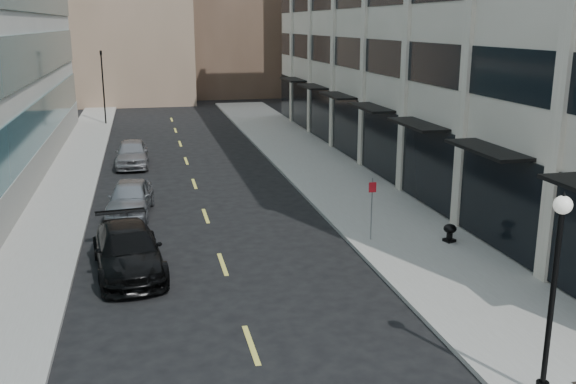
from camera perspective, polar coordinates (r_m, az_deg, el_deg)
name	(u,v)px	position (r m, az deg, el deg)	size (l,w,h in m)	color
sidewalk_right	(367,204)	(30.05, 7.04, -1.08)	(5.00, 80.00, 0.15)	gray
sidewalk_left	(50,224)	(28.65, -20.39, -2.71)	(3.00, 80.00, 0.15)	gray
building_right	(489,9)	(39.28, 17.40, 15.24)	(15.30, 46.50, 18.25)	beige
skyline_tan_far	(38,0)	(85.99, -21.34, 15.64)	(12.00, 14.00, 22.00)	#927660
skyline_stone	(321,7)	(75.99, 2.93, 16.08)	(10.00, 14.00, 20.00)	beige
road_centerline	(213,237)	(25.64, -6.67, -4.02)	(0.15, 68.20, 0.01)	#D8CC4C
traffic_signal	(101,55)	(55.31, -16.29, 11.59)	(0.66, 0.66, 6.98)	black
car_black_pickup	(128,250)	(22.45, -14.04, -5.06)	(2.17, 5.35, 1.55)	black
car_silver_sedan	(130,198)	(29.14, -13.85, -0.49)	(1.81, 4.50, 1.53)	gray
car_grey_sedan	(132,153)	(39.08, -13.69, 3.38)	(1.87, 4.65, 1.58)	gray
lamppost	(554,279)	(14.92, 22.60, -7.18)	(0.39, 0.39, 4.73)	black
sign_post	(372,200)	(24.53, 7.48, -0.74)	(0.28, 0.06, 2.43)	slate
urn_planter	(450,231)	(25.18, 14.19, -3.39)	(0.50, 0.50, 0.69)	black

